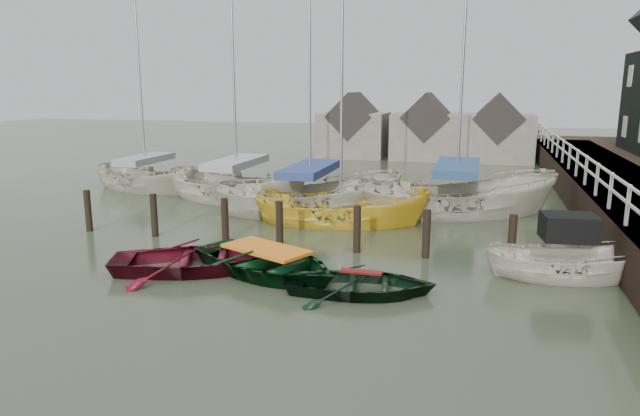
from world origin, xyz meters
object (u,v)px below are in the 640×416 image
(rowboat_dkgreen, at_px, (361,293))
(motorboat, at_px, (566,274))
(rowboat_green, at_px, (267,274))
(sailboat_b, at_px, (310,210))
(rowboat_red, at_px, (196,270))
(sailboat_e, at_px, (147,188))
(sailboat_c, at_px, (341,222))
(sailboat_d, at_px, (455,212))
(sailboat_a, at_px, (237,200))

(rowboat_dkgreen, height_order, motorboat, motorboat)
(rowboat_green, xyz_separation_m, sailboat_b, (-1.09, 7.50, 0.06))
(rowboat_red, bearing_deg, sailboat_e, 16.01)
(rowboat_green, relative_size, rowboat_dkgreen, 1.27)
(rowboat_dkgreen, height_order, sailboat_e, sailboat_e)
(rowboat_green, height_order, sailboat_b, sailboat_b)
(motorboat, height_order, sailboat_c, sailboat_c)
(sailboat_b, xyz_separation_m, sailboat_e, (-8.87, 2.59, 0.00))
(rowboat_dkgreen, relative_size, sailboat_d, 0.27)
(sailboat_a, bearing_deg, sailboat_d, -72.99)
(rowboat_green, xyz_separation_m, motorboat, (7.43, 1.74, 0.11))
(rowboat_dkgreen, relative_size, sailboat_a, 0.29)
(motorboat, relative_size, sailboat_d, 0.32)
(sailboat_b, bearing_deg, rowboat_green, 164.05)
(sailboat_a, relative_size, sailboat_e, 1.16)
(rowboat_dkgreen, distance_m, sailboat_e, 16.60)
(rowboat_red, relative_size, sailboat_d, 0.33)
(rowboat_dkgreen, bearing_deg, rowboat_red, 75.39)
(rowboat_red, xyz_separation_m, rowboat_green, (1.93, 0.25, 0.00))
(sailboat_b, bearing_deg, rowboat_dkgreen, -179.79)
(sailboat_a, height_order, sailboat_b, sailboat_b)
(sailboat_d, bearing_deg, sailboat_c, 105.91)
(sailboat_b, xyz_separation_m, sailboat_c, (1.59, -1.47, -0.05))
(rowboat_red, relative_size, sailboat_e, 0.41)
(rowboat_dkgreen, bearing_deg, sailboat_c, 8.91)
(sailboat_c, bearing_deg, rowboat_green, 167.41)
(rowboat_red, height_order, sailboat_a, sailboat_a)
(rowboat_dkgreen, distance_m, sailboat_b, 9.03)
(sailboat_d, height_order, sailboat_e, sailboat_d)
(rowboat_green, relative_size, sailboat_b, 0.35)
(rowboat_red, xyz_separation_m, motorboat, (9.35, 1.99, 0.11))
(rowboat_green, relative_size, sailboat_e, 0.43)
(rowboat_red, distance_m, sailboat_a, 9.37)
(sailboat_c, bearing_deg, rowboat_dkgreen, -170.23)
(sailboat_d, distance_m, sailboat_e, 14.39)
(sailboat_a, relative_size, sailboat_b, 0.96)
(sailboat_e, bearing_deg, sailboat_c, -93.31)
(rowboat_red, relative_size, sailboat_c, 0.38)
(rowboat_dkgreen, relative_size, sailboat_c, 0.31)
(rowboat_red, distance_m, motorboat, 9.56)
(motorboat, xyz_separation_m, sailboat_d, (-3.06, 7.00, -0.05))
(sailboat_b, bearing_deg, sailboat_d, -101.48)
(rowboat_red, bearing_deg, sailboat_a, -4.67)
(rowboat_dkgreen, bearing_deg, sailboat_d, -19.06)
(motorboat, height_order, sailboat_e, sailboat_e)
(sailboat_c, distance_m, sailboat_d, 4.72)
(rowboat_green, xyz_separation_m, sailboat_d, (4.37, 8.74, 0.06))
(sailboat_b, height_order, sailboat_d, sailboat_d)
(sailboat_a, height_order, sailboat_e, sailboat_a)
(motorboat, distance_m, sailboat_a, 13.98)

